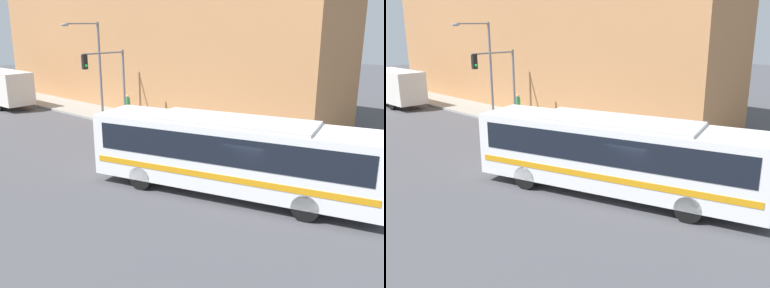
% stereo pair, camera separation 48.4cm
% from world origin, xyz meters
% --- Properties ---
extents(ground_plane, '(120.00, 120.00, 0.00)m').
position_xyz_m(ground_plane, '(0.00, 0.00, 0.00)').
color(ground_plane, '#47474C').
extents(sidewalk, '(3.38, 70.00, 0.15)m').
position_xyz_m(sidewalk, '(6.19, 20.00, 0.08)').
color(sidewalk, gray).
rests_on(sidewalk, ground_plane).
extents(building_facade, '(6.00, 32.64, 12.35)m').
position_xyz_m(building_facade, '(10.88, 17.32, 6.17)').
color(building_facade, '#B27A4C').
rests_on(building_facade, ground_plane).
extents(city_bus, '(5.49, 11.92, 3.15)m').
position_xyz_m(city_bus, '(-0.01, 0.68, 1.82)').
color(city_bus, white).
rests_on(city_bus, ground_plane).
extents(delivery_truck, '(2.28, 8.28, 2.98)m').
position_xyz_m(delivery_truck, '(2.70, 26.53, 1.63)').
color(delivery_truck, silver).
rests_on(delivery_truck, ground_plane).
extents(fire_hydrant, '(0.27, 0.36, 0.79)m').
position_xyz_m(fire_hydrant, '(5.10, 2.88, 0.55)').
color(fire_hydrant, gold).
rests_on(fire_hydrant, sidewalk).
extents(traffic_light_pole, '(3.28, 0.35, 4.89)m').
position_xyz_m(traffic_light_pole, '(4.08, 13.49, 3.53)').
color(traffic_light_pole, slate).
rests_on(traffic_light_pole, sidewalk).
extents(parking_meter, '(0.14, 0.14, 1.40)m').
position_xyz_m(parking_meter, '(5.10, 8.38, 1.09)').
color(parking_meter, slate).
rests_on(parking_meter, sidewalk).
extents(street_lamp, '(2.92, 0.28, 6.62)m').
position_xyz_m(street_lamp, '(4.92, 16.14, 4.17)').
color(street_lamp, slate).
rests_on(street_lamp, sidewalk).
extents(pedestrian_near_corner, '(0.34, 0.34, 1.72)m').
position_xyz_m(pedestrian_near_corner, '(6.13, 14.22, 1.03)').
color(pedestrian_near_corner, slate).
rests_on(pedestrian_near_corner, sidewalk).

